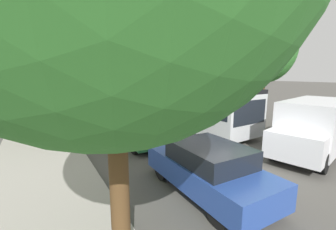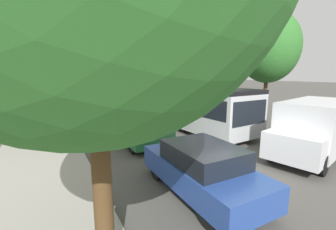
{
  "view_description": "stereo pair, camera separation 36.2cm",
  "coord_description": "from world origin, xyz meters",
  "px_view_note": "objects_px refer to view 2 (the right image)",
  "views": [
    {
      "loc": [
        -5.88,
        -4.89,
        3.38
      ],
      "look_at": [
        0.2,
        5.43,
        1.2
      ],
      "focal_mm": 24.0,
      "sensor_mm": 36.0,
      "label": 1
    },
    {
      "loc": [
        -5.56,
        -5.06,
        3.38
      ],
      "look_at": [
        0.2,
        5.43,
        1.2
      ],
      "focal_mm": 24.0,
      "sensor_mm": 36.0,
      "label": 2
    }
  ],
  "objects_px": {
    "articulated_bus": "(156,98)",
    "queued_car_green": "(138,128)",
    "tree_left_far": "(42,65)",
    "queued_car_black": "(92,104)",
    "queued_car_blue": "(202,169)",
    "traffic_light": "(140,89)",
    "tree_right_mid": "(176,60)",
    "direction_sign_post": "(223,85)",
    "tree_left_distant": "(39,61)",
    "no_entry_sign": "(215,95)",
    "queued_car_tan": "(107,112)",
    "white_van": "(314,127)",
    "tree_left_mid": "(40,48)",
    "city_bus_rear": "(73,88)",
    "tree_right_near": "(269,49)"
  },
  "relations": [
    {
      "from": "tree_left_mid",
      "to": "direction_sign_post",
      "type": "bearing_deg",
      "value": -1.61
    },
    {
      "from": "queued_car_green",
      "to": "tree_right_near",
      "type": "relative_size",
      "value": 0.6
    },
    {
      "from": "queued_car_blue",
      "to": "direction_sign_post",
      "type": "xyz_separation_m",
      "value": [
        8.52,
        8.55,
        1.82
      ]
    },
    {
      "from": "queued_car_green",
      "to": "direction_sign_post",
      "type": "xyz_separation_m",
      "value": [
        8.32,
        3.11,
        1.79
      ]
    },
    {
      "from": "queued_car_black",
      "to": "tree_left_distant",
      "type": "xyz_separation_m",
      "value": [
        -3.94,
        12.21,
        4.33
      ]
    },
    {
      "from": "city_bus_rear",
      "to": "tree_left_far",
      "type": "height_order",
      "value": "tree_left_far"
    },
    {
      "from": "tree_left_distant",
      "to": "direction_sign_post",
      "type": "bearing_deg",
      "value": -58.24
    },
    {
      "from": "articulated_bus",
      "to": "direction_sign_post",
      "type": "height_order",
      "value": "direction_sign_post"
    },
    {
      "from": "articulated_bus",
      "to": "queued_car_green",
      "type": "relative_size",
      "value": 4.11
    },
    {
      "from": "queued_car_black",
      "to": "no_entry_sign",
      "type": "height_order",
      "value": "no_entry_sign"
    },
    {
      "from": "articulated_bus",
      "to": "city_bus_rear",
      "type": "relative_size",
      "value": 1.53
    },
    {
      "from": "queued_car_black",
      "to": "tree_left_mid",
      "type": "height_order",
      "value": "tree_left_mid"
    },
    {
      "from": "traffic_light",
      "to": "tree_right_mid",
      "type": "distance_m",
      "value": 12.59
    },
    {
      "from": "queued_car_black",
      "to": "white_van",
      "type": "distance_m",
      "value": 17.39
    },
    {
      "from": "queued_car_green",
      "to": "tree_left_mid",
      "type": "distance_m",
      "value": 6.56
    },
    {
      "from": "queued_car_blue",
      "to": "queued_car_green",
      "type": "bearing_deg",
      "value": -1.56
    },
    {
      "from": "no_entry_sign",
      "to": "traffic_light",
      "type": "bearing_deg",
      "value": -88.78
    },
    {
      "from": "articulated_bus",
      "to": "queued_car_blue",
      "type": "height_order",
      "value": "articulated_bus"
    },
    {
      "from": "no_entry_sign",
      "to": "tree_left_mid",
      "type": "distance_m",
      "value": 11.19
    },
    {
      "from": "traffic_light",
      "to": "direction_sign_post",
      "type": "relative_size",
      "value": 0.94
    },
    {
      "from": "queued_car_blue",
      "to": "tree_left_distant",
      "type": "height_order",
      "value": "tree_left_distant"
    },
    {
      "from": "queued_car_tan",
      "to": "tree_right_mid",
      "type": "xyz_separation_m",
      "value": [
        9.32,
        6.17,
        4.13
      ]
    },
    {
      "from": "queued_car_black",
      "to": "traffic_light",
      "type": "relative_size",
      "value": 1.18
    },
    {
      "from": "city_bus_rear",
      "to": "traffic_light",
      "type": "bearing_deg",
      "value": -173.6
    },
    {
      "from": "tree_left_mid",
      "to": "queued_car_green",
      "type": "bearing_deg",
      "value": -41.14
    },
    {
      "from": "queued_car_blue",
      "to": "queued_car_black",
      "type": "bearing_deg",
      "value": 0.72
    },
    {
      "from": "white_van",
      "to": "tree_left_far",
      "type": "bearing_deg",
      "value": -74.91
    },
    {
      "from": "traffic_light",
      "to": "queued_car_black",
      "type": "bearing_deg",
      "value": -155.56
    },
    {
      "from": "tree_left_far",
      "to": "tree_left_distant",
      "type": "height_order",
      "value": "tree_left_distant"
    },
    {
      "from": "queued_car_blue",
      "to": "no_entry_sign",
      "type": "xyz_separation_m",
      "value": [
        7.02,
        7.74,
        1.14
      ]
    },
    {
      "from": "articulated_bus",
      "to": "white_van",
      "type": "height_order",
      "value": "articulated_bus"
    },
    {
      "from": "direction_sign_post",
      "to": "tree_right_near",
      "type": "xyz_separation_m",
      "value": [
        0.57,
        -3.44,
        2.39
      ]
    },
    {
      "from": "articulated_bus",
      "to": "queued_car_green",
      "type": "bearing_deg",
      "value": -37.17
    },
    {
      "from": "tree_left_far",
      "to": "queued_car_blue",
      "type": "bearing_deg",
      "value": -78.41
    },
    {
      "from": "tree_left_mid",
      "to": "tree_right_near",
      "type": "height_order",
      "value": "tree_left_mid"
    },
    {
      "from": "articulated_bus",
      "to": "tree_right_mid",
      "type": "relative_size",
      "value": 2.54
    },
    {
      "from": "tree_right_near",
      "to": "tree_left_mid",
      "type": "bearing_deg",
      "value": 163.56
    },
    {
      "from": "city_bus_rear",
      "to": "queued_car_black",
      "type": "distance_m",
      "value": 13.85
    },
    {
      "from": "articulated_bus",
      "to": "tree_left_far",
      "type": "distance_m",
      "value": 10.83
    },
    {
      "from": "no_entry_sign",
      "to": "white_van",
      "type": "bearing_deg",
      "value": -8.44
    },
    {
      "from": "queued_car_green",
      "to": "tree_right_mid",
      "type": "relative_size",
      "value": 0.62
    },
    {
      "from": "queued_car_tan",
      "to": "white_van",
      "type": "xyz_separation_m",
      "value": [
        5.95,
        -10.64,
        0.48
      ]
    },
    {
      "from": "articulated_bus",
      "to": "traffic_light",
      "type": "xyz_separation_m",
      "value": [
        -2.68,
        -3.48,
        0.98
      ]
    },
    {
      "from": "tree_left_mid",
      "to": "white_van",
      "type": "bearing_deg",
      "value": -42.09
    },
    {
      "from": "tree_left_far",
      "to": "queued_car_black",
      "type": "bearing_deg",
      "value": -25.42
    },
    {
      "from": "city_bus_rear",
      "to": "tree_right_mid",
      "type": "xyz_separation_m",
      "value": [
        9.3,
        -13.36,
        3.45
      ]
    },
    {
      "from": "queued_car_green",
      "to": "tree_right_mid",
      "type": "xyz_separation_m",
      "value": [
        9.07,
        11.56,
        4.13
      ]
    },
    {
      "from": "tree_left_distant",
      "to": "queued_car_blue",
      "type": "bearing_deg",
      "value": -82.13
    },
    {
      "from": "white_van",
      "to": "direction_sign_post",
      "type": "xyz_separation_m",
      "value": [
        2.62,
        8.37,
        1.31
      ]
    },
    {
      "from": "tree_left_mid",
      "to": "tree_right_mid",
      "type": "bearing_deg",
      "value": 31.9
    }
  ]
}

